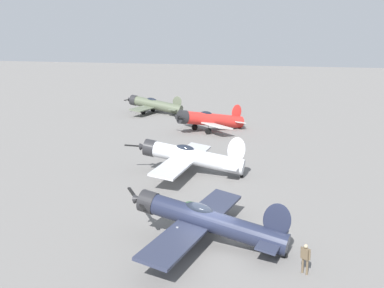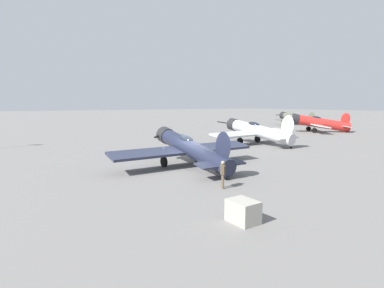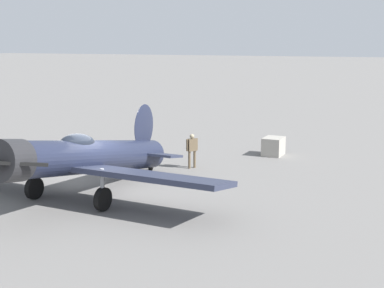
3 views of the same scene
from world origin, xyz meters
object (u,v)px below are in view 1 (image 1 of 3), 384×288
object	(u,v)px
airplane_mid_apron	(189,157)
airplane_far_line	(209,120)
airplane_foreground	(205,220)
airplane_outer_stand	(154,105)
ground_crew_mechanic	(305,256)
fuel_drum	(190,209)

from	to	relation	value
airplane_mid_apron	airplane_far_line	world-z (taller)	airplane_mid_apron
airplane_foreground	airplane_outer_stand	xyz separation A→B (m)	(24.97, -44.84, -0.04)
ground_crew_mechanic	airplane_mid_apron	bearing A→B (deg)	70.04
airplane_far_line	ground_crew_mechanic	size ratio (longest dim) A/B	5.82
airplane_mid_apron	ground_crew_mechanic	distance (m)	19.30
airplane_far_line	airplane_outer_stand	world-z (taller)	airplane_far_line
ground_crew_mechanic	fuel_drum	bearing A→B (deg)	87.57
ground_crew_mechanic	fuel_drum	distance (m)	9.98
airplane_foreground	airplane_far_line	xyz separation A→B (m)	(11.63, -33.33, 0.06)
airplane_mid_apron	airplane_foreground	bearing A→B (deg)	109.52
airplane_outer_stand	fuel_drum	xyz separation A→B (m)	(-22.46, 40.85, -0.97)
airplane_foreground	airplane_far_line	bearing A→B (deg)	-69.87
airplane_far_line	airplane_outer_stand	distance (m)	17.62
airplane_foreground	airplane_far_line	size ratio (longest dim) A/B	1.28
airplane_far_line	airplane_outer_stand	bearing A→B (deg)	-91.51
airplane_foreground	fuel_drum	size ratio (longest dim) A/B	12.97
airplane_mid_apron	fuel_drum	xyz separation A→B (m)	(-3.84, 9.49, -1.12)
airplane_outer_stand	ground_crew_mechanic	distance (m)	55.62
airplane_foreground	airplane_outer_stand	bearing A→B (deg)	-59.99
airplane_outer_stand	airplane_mid_apron	bearing A→B (deg)	121.78
airplane_outer_stand	fuel_drum	bearing A→B (deg)	119.89
fuel_drum	airplane_foreground	bearing A→B (deg)	122.19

